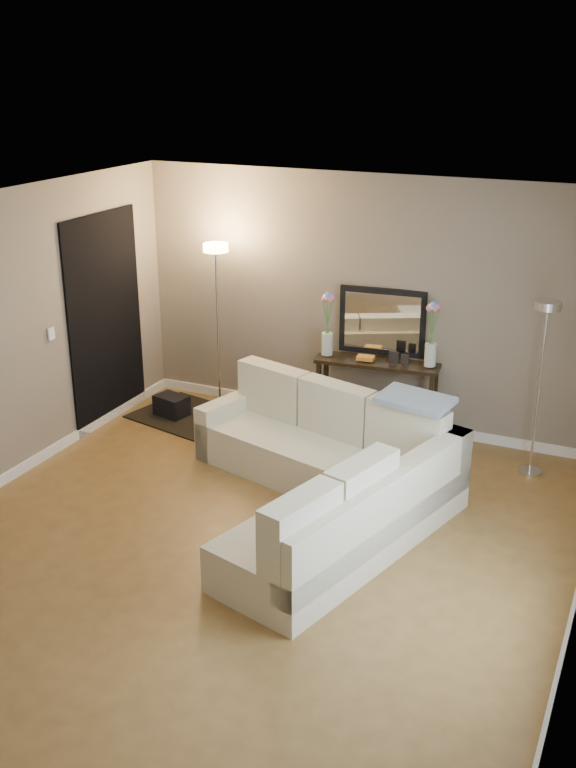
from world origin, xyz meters
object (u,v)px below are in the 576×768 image
at_px(sectional_sofa, 329,474).
at_px(console_table, 369,391).
at_px(floor_lamp_lit, 217,295).
at_px(floor_lamp_unlit, 543,354).

xyz_separation_m(sectional_sofa, console_table, (-0.24, 1.70, 0.11)).
distance_m(sectional_sofa, floor_lamp_lit, 2.64).
distance_m(floor_lamp_lit, floor_lamp_unlit, 3.38).
height_order(sectional_sofa, console_table, sectional_sofa).
bearing_deg(console_table, floor_lamp_unlit, -9.84).
xyz_separation_m(console_table, floor_lamp_lit, (-1.66, -0.15, 0.87)).
height_order(console_table, floor_lamp_unlit, floor_lamp_unlit).
relative_size(sectional_sofa, floor_lamp_lit, 1.60).
bearing_deg(floor_lamp_unlit, floor_lamp_lit, 177.52).
xyz_separation_m(sectional_sofa, floor_lamp_unlit, (1.47, 1.40, 0.85)).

